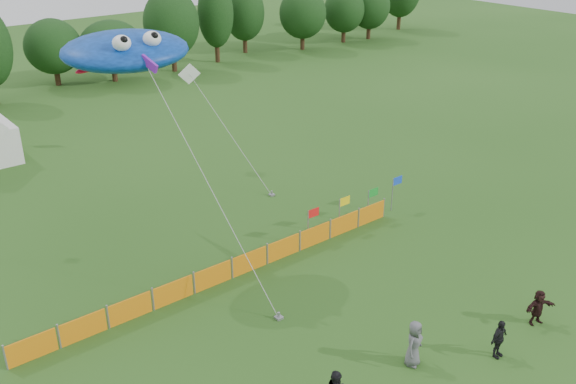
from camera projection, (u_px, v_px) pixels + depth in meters
ground at (391, 375)px, 23.33m from camera, size 160.00×160.00×0.00m
treeline at (16, 48)px, 54.32m from camera, size 104.57×8.78×8.36m
barrier_fence at (231, 269)px, 29.06m from camera, size 19.90×0.06×1.00m
flag_row at (356, 203)px, 33.46m from camera, size 6.73×0.27×1.94m
spectator_d at (499, 339)px, 23.98m from camera, size 0.95×0.41×1.60m
spectator_e at (414, 343)px, 23.53m from camera, size 1.05×0.85×1.86m
spectator_f at (538, 307)px, 25.88m from camera, size 1.50×0.85×1.54m
stingray_kite at (123, 49)px, 27.77m from camera, size 6.32×15.96×10.84m
small_kite_white at (207, 100)px, 39.45m from camera, size 1.42×8.00×6.49m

